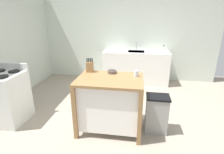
{
  "coord_description": "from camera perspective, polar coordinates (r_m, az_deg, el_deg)",
  "views": [
    {
      "loc": [
        0.33,
        -2.58,
        1.82
      ],
      "look_at": [
        -0.09,
        0.14,
        0.85
      ],
      "focal_mm": 28.31,
      "sensor_mm": 36.0,
      "label": 1
    }
  ],
  "objects": [
    {
      "name": "ground_plane",
      "position": [
        3.18,
        1.28,
        -15.52
      ],
      "size": [
        6.12,
        6.12,
        0.0
      ],
      "primitive_type": "plane",
      "color": "gray",
      "rests_on": "ground"
    },
    {
      "name": "wall_back",
      "position": [
        5.18,
        5.22,
        13.6
      ],
      "size": [
        4.95,
        0.1,
        2.6
      ],
      "primitive_type": "cube",
      "color": "silver",
      "rests_on": "ground"
    },
    {
      "name": "wall_left",
      "position": [
        4.56,
        -29.76,
        10.4
      ],
      "size": [
        0.1,
        3.16,
        2.6
      ],
      "primitive_type": "cube",
      "color": "beige",
      "rests_on": "ground"
    },
    {
      "name": "kitchen_island",
      "position": [
        2.88,
        -0.61,
        -7.82
      ],
      "size": [
        1.02,
        0.74,
        0.9
      ],
      "color": "olive",
      "rests_on": "ground"
    },
    {
      "name": "knife_block",
      "position": [
        3.02,
        -7.15,
        3.32
      ],
      "size": [
        0.11,
        0.09,
        0.24
      ],
      "color": "olive",
      "rests_on": "kitchen_island"
    },
    {
      "name": "bowl_ceramic_small",
      "position": [
        2.95,
        0.04,
        1.75
      ],
      "size": [
        0.15,
        0.15,
        0.05
      ],
      "color": "#564C47",
      "rests_on": "kitchen_island"
    },
    {
      "name": "drinking_cup",
      "position": [
        2.82,
        7.81,
        1.16
      ],
      "size": [
        0.07,
        0.07,
        0.09
      ],
      "color": "silver",
      "rests_on": "kitchen_island"
    },
    {
      "name": "trash_bin",
      "position": [
        2.99,
        14.18,
        -11.43
      ],
      "size": [
        0.36,
        0.28,
        0.63
      ],
      "color": "gray",
      "rests_on": "ground"
    },
    {
      "name": "sink_counter",
      "position": [
        4.99,
        7.6,
        3.26
      ],
      "size": [
        1.77,
        0.6,
        0.89
      ],
      "color": "white",
      "rests_on": "ground"
    },
    {
      "name": "sink_faucet",
      "position": [
        5.0,
        7.93,
        9.79
      ],
      "size": [
        0.02,
        0.02,
        0.22
      ],
      "color": "#B7BCC1",
      "rests_on": "sink_counter"
    },
    {
      "name": "bottle_hand_soap",
      "position": [
        4.9,
        16.24,
        8.69
      ],
      "size": [
        0.06,
        0.06,
        0.18
      ],
      "color": "white",
      "rests_on": "sink_counter"
    },
    {
      "name": "stove",
      "position": [
        3.61,
        -30.97,
        -5.76
      ],
      "size": [
        0.6,
        0.6,
        1.01
      ],
      "color": "silver",
      "rests_on": "ground"
    }
  ]
}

